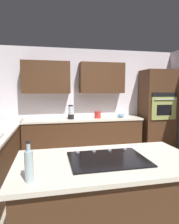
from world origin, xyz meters
TOP-DOWN VIEW (x-y plane):
  - ground_plane at (0.00, 0.00)m, footprint 14.00×14.00m
  - wall_back at (0.07, -2.04)m, footprint 6.00×0.44m
  - lower_cabinets_back at (0.10, -1.72)m, footprint 2.80×0.60m
  - countertop_back at (0.10, -1.72)m, footprint 2.84×0.64m
  - island_base at (0.34, 1.03)m, footprint 1.74×0.89m
  - island_top at (0.34, 1.03)m, footprint 1.82×0.97m
  - wall_oven at (-1.85, -1.72)m, footprint 0.80×0.66m
  - cooktop at (0.34, 1.02)m, footprint 0.76×0.56m
  - blender at (0.40, -1.69)m, footprint 0.15×0.15m
  - mixing_bowl at (-0.85, -1.69)m, footprint 0.17×0.17m
  - kettle at (-0.25, -1.69)m, footprint 0.15×0.15m
  - oil_bottle at (1.06, 1.34)m, footprint 0.07×0.07m

SIDE VIEW (x-z plane):
  - ground_plane at x=0.00m, z-range 0.00..0.00m
  - lower_cabinets_back at x=0.10m, z-range 0.00..0.86m
  - island_base at x=0.34m, z-range 0.00..0.86m
  - countertop_back at x=0.10m, z-range 0.86..0.90m
  - island_top at x=0.34m, z-range 0.86..0.90m
  - cooktop at x=0.34m, z-range 0.89..0.92m
  - mixing_bowl at x=-0.85m, z-range 0.90..0.99m
  - kettle at x=-0.25m, z-range 0.90..1.07m
  - oil_bottle at x=1.06m, z-range 0.87..1.19m
  - blender at x=0.40m, z-range 0.88..1.21m
  - wall_oven at x=-1.85m, z-range 0.00..2.09m
  - wall_back at x=0.07m, z-range 0.15..2.75m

